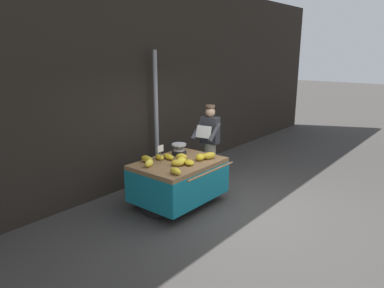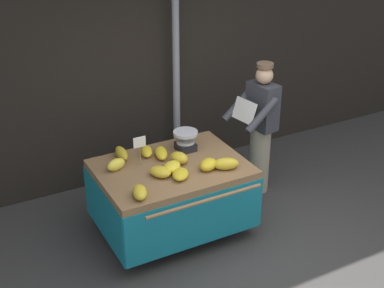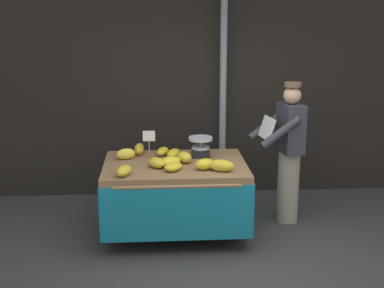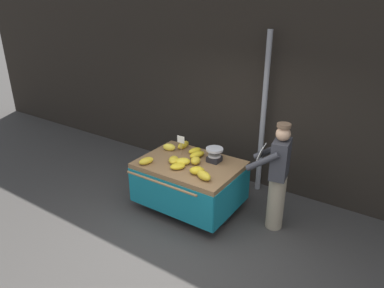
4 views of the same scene
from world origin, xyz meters
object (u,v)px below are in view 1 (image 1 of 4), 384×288
(street_pole, at_px, (156,118))
(banana_bunch_3, at_px, (149,163))
(banana_cart, at_px, (179,173))
(banana_bunch_1, at_px, (189,162))
(vendor_person, at_px, (210,143))
(banana_bunch_7, at_px, (209,156))
(banana_bunch_8, at_px, (169,157))
(banana_bunch_9, at_px, (160,157))
(banana_bunch_2, at_px, (177,163))
(banana_bunch_4, at_px, (182,157))
(banana_bunch_6, at_px, (147,159))
(banana_bunch_0, at_px, (176,171))
(weighing_scale, at_px, (179,149))
(price_sign, at_px, (161,150))
(banana_bunch_5, at_px, (200,157))
(banana_bunch_10, at_px, (181,160))

(street_pole, distance_m, banana_bunch_3, 1.71)
(banana_cart, bearing_deg, street_pole, 60.97)
(banana_bunch_1, relative_size, banana_bunch_3, 1.10)
(banana_bunch_1, distance_m, vendor_person, 1.52)
(banana_bunch_7, relative_size, banana_bunch_8, 0.93)
(banana_bunch_9, bearing_deg, banana_bunch_3, -159.35)
(banana_bunch_2, relative_size, vendor_person, 0.14)
(banana_bunch_2, relative_size, banana_bunch_4, 1.11)
(banana_bunch_2, distance_m, banana_bunch_6, 0.60)
(banana_bunch_0, distance_m, banana_bunch_1, 0.54)
(weighing_scale, bearing_deg, banana_bunch_3, -175.89)
(street_pole, height_order, vendor_person, street_pole)
(price_sign, height_order, banana_bunch_2, price_sign)
(banana_cart, distance_m, banana_bunch_4, 0.31)
(street_pole, distance_m, banana_bunch_5, 1.63)
(banana_bunch_3, distance_m, banana_bunch_10, 0.60)
(banana_bunch_0, bearing_deg, banana_bunch_7, 4.59)
(banana_bunch_10, distance_m, vendor_person, 1.48)
(street_pole, bearing_deg, weighing_scale, -111.09)
(price_sign, bearing_deg, banana_bunch_4, -21.29)
(banana_bunch_2, distance_m, banana_bunch_8, 0.44)
(banana_cart, bearing_deg, banana_bunch_2, -142.75)
(street_pole, distance_m, banana_bunch_10, 1.63)
(banana_cart, height_order, banana_bunch_2, banana_bunch_2)
(weighing_scale, distance_m, banana_bunch_2, 0.66)
(banana_cart, height_order, weighing_scale, weighing_scale)
(banana_bunch_2, height_order, banana_bunch_5, banana_bunch_5)
(street_pole, bearing_deg, banana_bunch_3, -139.99)
(banana_bunch_0, distance_m, banana_bunch_9, 0.88)
(price_sign, distance_m, banana_bunch_7, 0.95)
(banana_bunch_3, bearing_deg, banana_bunch_0, -89.19)
(banana_bunch_3, bearing_deg, banana_bunch_9, 20.65)
(banana_bunch_8, distance_m, banana_bunch_9, 0.17)
(banana_bunch_3, xyz_separation_m, banana_bunch_7, (1.04, -0.54, -0.00))
(banana_bunch_7, relative_size, vendor_person, 0.16)
(banana_bunch_0, relative_size, banana_bunch_6, 0.91)
(banana_bunch_6, bearing_deg, weighing_scale, -11.70)
(street_pole, relative_size, banana_bunch_5, 12.61)
(banana_bunch_7, bearing_deg, street_pole, 82.62)
(banana_bunch_6, xyz_separation_m, vendor_person, (1.78, -0.10, -0.05))
(weighing_scale, relative_size, price_sign, 0.82)
(weighing_scale, distance_m, banana_bunch_6, 0.74)
(street_pole, distance_m, banana_bunch_6, 1.47)
(banana_bunch_4, height_order, banana_bunch_10, banana_bunch_4)
(price_sign, xyz_separation_m, banana_bunch_3, (-0.27, 0.03, -0.18))
(price_sign, distance_m, banana_bunch_6, 0.32)
(banana_bunch_3, relative_size, banana_bunch_9, 0.87)
(banana_bunch_5, bearing_deg, street_pole, 75.92)
(banana_bunch_0, bearing_deg, banana_bunch_6, 80.59)
(banana_bunch_2, relative_size, banana_bunch_5, 1.05)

